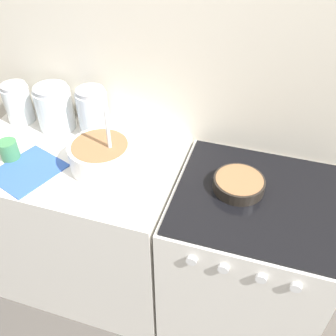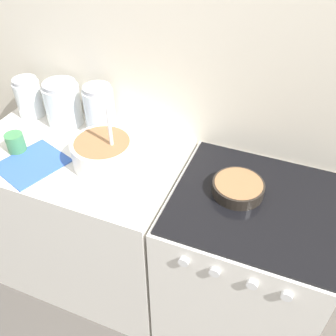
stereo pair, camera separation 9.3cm
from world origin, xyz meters
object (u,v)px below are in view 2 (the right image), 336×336
at_px(storage_jar_left, 29,100).
at_px(tin_can, 16,143).
at_px(storage_jar_right, 100,113).
at_px(storage_jar_middle, 63,106).
at_px(baking_pan, 238,187).
at_px(stove, 241,268).
at_px(mixing_bowl, 103,151).

height_order(storage_jar_left, tin_can, storage_jar_left).
relative_size(storage_jar_left, tin_can, 2.21).
relative_size(storage_jar_right, tin_can, 2.65).
xyz_separation_m(storage_jar_middle, tin_can, (-0.07, -0.29, -0.05)).
height_order(storage_jar_left, storage_jar_middle, storage_jar_middle).
distance_m(storage_jar_left, tin_can, 0.32).
xyz_separation_m(baking_pan, tin_can, (-1.01, -0.11, 0.02)).
bearing_deg(storage_jar_middle, tin_can, -104.19).
bearing_deg(storage_jar_right, baking_pan, -13.99).
distance_m(stove, mixing_bowl, 0.85).
bearing_deg(tin_can, stove, 4.48).
xyz_separation_m(stove, tin_can, (-1.09, -0.09, 0.49)).
xyz_separation_m(mixing_bowl, storage_jar_left, (-0.55, 0.22, 0.02)).
height_order(mixing_bowl, baking_pan, mixing_bowl).
height_order(stove, tin_can, tin_can).
bearing_deg(storage_jar_middle, stove, -11.34).
bearing_deg(stove, storage_jar_middle, 168.66).
height_order(baking_pan, storage_jar_right, storage_jar_right).
relative_size(stove, storage_jar_right, 3.70).
bearing_deg(storage_jar_middle, storage_jar_left, 180.00).
bearing_deg(storage_jar_right, tin_can, -134.17).
height_order(mixing_bowl, storage_jar_left, mixing_bowl).
relative_size(mixing_bowl, tin_can, 3.29).
distance_m(mixing_bowl, storage_jar_left, 0.59).
height_order(stove, mixing_bowl, mixing_bowl).
relative_size(baking_pan, storage_jar_left, 1.03).
relative_size(storage_jar_middle, storage_jar_right, 0.91).
distance_m(mixing_bowl, tin_can, 0.42).
bearing_deg(storage_jar_middle, storage_jar_right, 0.00).
xyz_separation_m(stove, mixing_bowl, (-0.67, -0.01, 0.51)).
bearing_deg(tin_can, storage_jar_middle, 75.81).
relative_size(stove, storage_jar_left, 4.44).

